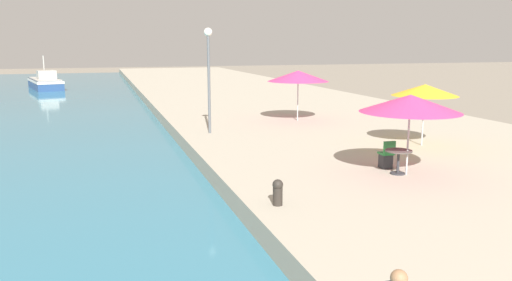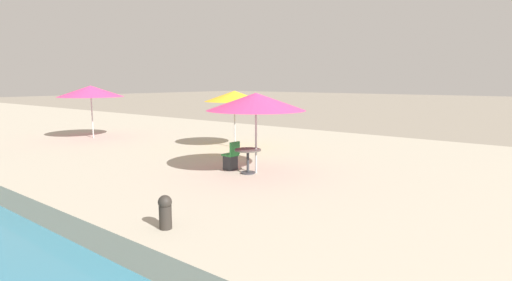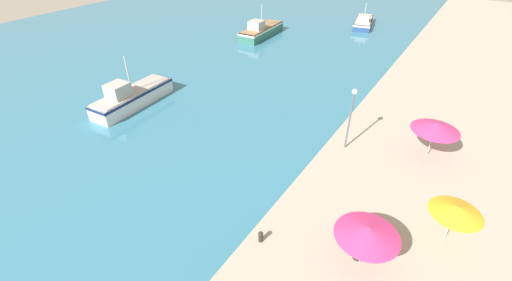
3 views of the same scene
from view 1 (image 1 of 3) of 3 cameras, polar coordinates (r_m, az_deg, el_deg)
quay_promenade at (r=38.76m, az=-0.51°, el=4.80°), size 16.00×90.00×0.62m
fishing_boat_far at (r=54.57m, az=-22.93°, el=6.15°), size 4.03×7.63×3.29m
cafe_umbrella_pink at (r=15.38m, az=17.22°, el=4.07°), size 2.97×2.97×2.43m
cafe_umbrella_white at (r=20.17m, az=18.75°, el=5.48°), size 2.50×2.50×2.37m
cafe_umbrella_striped at (r=25.54m, az=4.84°, el=7.36°), size 3.11×3.11×2.55m
cafe_table at (r=15.67m, az=15.97°, el=-1.81°), size 0.80×0.80×0.74m
cafe_chair_left at (r=16.33m, az=14.65°, el=-1.98°), size 0.42×0.45×0.91m
mooring_bollard at (r=12.25m, az=2.50°, el=-5.85°), size 0.26×0.26×0.65m
lamppost at (r=21.85m, az=-5.44°, el=8.87°), size 0.36×0.36×4.56m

